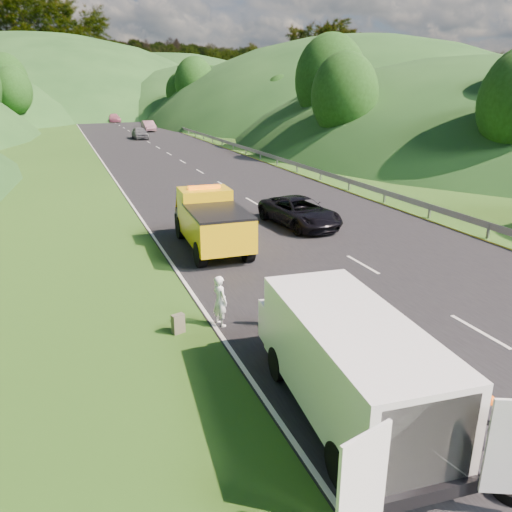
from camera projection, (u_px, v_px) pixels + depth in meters
name	position (u px, v px, depth m)	size (l,w,h in m)	color
ground	(350.00, 320.00, 14.84)	(320.00, 320.00, 0.00)	#38661E
road_surface	(169.00, 154.00, 51.14)	(14.00, 200.00, 0.02)	black
guardrail	(205.00, 140.00, 64.68)	(0.06, 140.00, 1.52)	gray
tree_line_right	(272.00, 132.00, 75.66)	(14.00, 140.00, 14.00)	#1F5017
hills_backdrop	(109.00, 112.00, 135.85)	(201.00, 288.60, 44.00)	#2D5B23
tow_truck	(211.00, 221.00, 20.95)	(2.47, 5.99, 2.53)	black
white_van	(347.00, 360.00, 10.19)	(3.53, 6.68, 2.29)	black
woman	(221.00, 325.00, 14.50)	(0.55, 0.40, 1.52)	white
child	(271.00, 327.00, 14.38)	(0.52, 0.40, 1.06)	tan
worker	(475.00, 476.00, 8.89)	(1.02, 0.59, 1.58)	black
suitcase	(178.00, 324.00, 13.98)	(0.35, 0.19, 0.56)	#5E5946
spare_tire	(512.00, 494.00, 8.50)	(0.71, 0.71, 0.20)	black
passing_suv	(299.00, 226.00, 24.81)	(2.32, 5.02, 1.40)	black
dist_car_a	(140.00, 139.00, 65.53)	(1.79, 4.44, 1.51)	#505156
dist_car_b	(149.00, 131.00, 76.81)	(1.65, 4.72, 1.55)	#724C57
dist_car_c	(114.00, 122.00, 96.44)	(2.19, 5.38, 1.56)	#994C64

